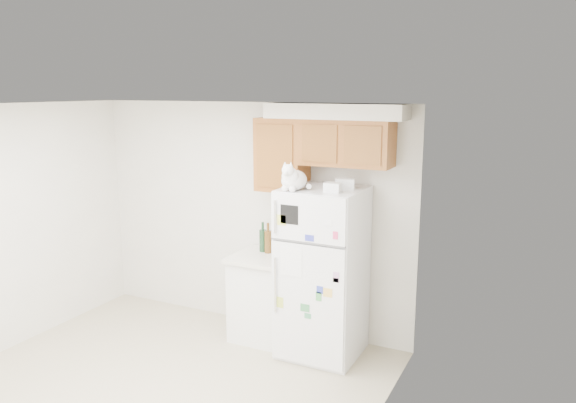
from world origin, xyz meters
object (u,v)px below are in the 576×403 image
Objects in this scene: cat at (293,179)px; bottle_amber at (268,238)px; storage_box_back at (344,184)px; storage_box_front at (333,187)px; refrigerator at (322,273)px; bottle_green at (263,237)px; base_counter at (265,296)px.

cat is 1.24× the size of bottle_amber.
storage_box_back is (0.40, 0.29, -0.06)m from cat.
cat is 0.38m from storage_box_front.
bottle_green is (-0.77, 0.19, 0.23)m from refrigerator.
base_counter is 5.11× the size of storage_box_back.
cat reaches higher than bottle_amber.
storage_box_back is at bearing 79.11° from storage_box_front.
storage_box_front is at bearing -119.48° from storage_box_back.
storage_box_back is (0.88, -0.01, 1.29)m from base_counter.
storage_box_front reaches higher than bottle_green.
base_counter is at bearing 173.91° from refrigerator.
bottle_amber is at bearing 92.19° from base_counter.
bottle_green is at bearing 124.50° from base_counter.
bottle_green is (-0.96, 0.12, -0.67)m from storage_box_back.
refrigerator is at bearing -6.09° from base_counter.
bottle_green is at bearing 151.61° from storage_box_back.
bottle_amber is at bearing 140.64° from cat.
base_counter is at bearing 162.42° from storage_box_front.
cat is at bearing -39.36° from bottle_amber.
bottle_green is 0.99× the size of bottle_amber.
storage_box_back is 1.11m from bottle_amber.
base_counter is (-0.69, 0.07, -0.39)m from refrigerator.
refrigerator is 0.75m from bottle_amber.
cat is at bearing -133.74° from refrigerator.
storage_box_back is at bearing 19.35° from refrigerator.
base_counter is 1.46m from cat.
cat is 2.26× the size of storage_box_back.
bottle_amber reaches higher than bottle_green.
base_counter is at bearing 158.42° from storage_box_back.
storage_box_back is at bearing -7.26° from bottle_green.
cat is (0.47, -0.30, 1.34)m from base_counter.
storage_box_back is (0.19, 0.07, 0.90)m from refrigerator.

